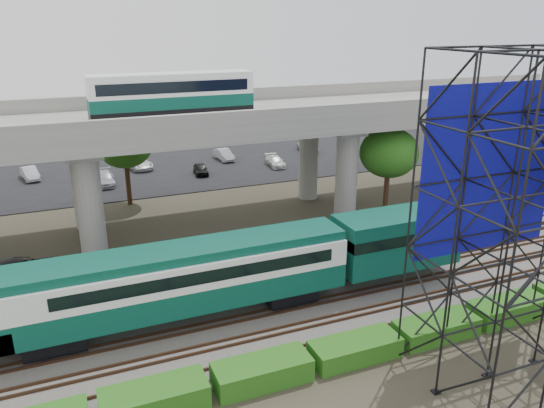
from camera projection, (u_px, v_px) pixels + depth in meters
name	position (u px, v px, depth m)	size (l,w,h in m)	color
ground	(300.00, 319.00, 30.07)	(140.00, 140.00, 0.00)	#474233
ballast_bed	(286.00, 302.00, 31.78)	(90.00, 12.00, 0.20)	slate
service_road	(240.00, 249.00, 39.22)	(90.00, 5.00, 0.08)	black
parking_lot	(171.00, 170.00, 59.73)	(90.00, 18.00, 0.08)	black
harbor_water	(140.00, 134.00, 78.94)	(140.00, 40.00, 0.03)	slate
rail_tracks	(286.00, 299.00, 31.72)	(90.00, 9.52, 0.16)	#472D1E
commuter_train	(216.00, 272.00, 29.33)	(29.30, 3.06, 4.30)	black
overpass	(212.00, 127.00, 41.24)	(80.00, 12.00, 12.40)	#9E9B93
scaffold_tower	(536.00, 226.00, 23.37)	(9.36, 6.36, 15.00)	black
hedge_strip	(355.00, 348.00, 26.49)	(34.60, 1.80, 1.20)	#1E5212
trees	(157.00, 165.00, 40.66)	(40.94, 16.94, 7.69)	#382314
suv	(21.00, 271.00, 34.03)	(2.54, 5.50, 1.53)	black
parked_cars	(164.00, 166.00, 58.99)	(39.19, 9.81, 1.31)	silver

